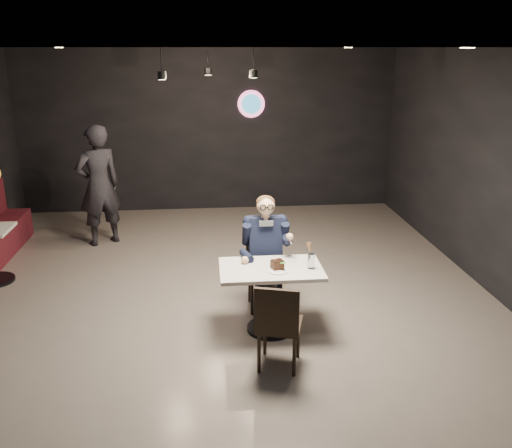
{
  "coord_description": "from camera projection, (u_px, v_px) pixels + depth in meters",
  "views": [
    {
      "loc": [
        -0.09,
        -5.72,
        3.0
      ],
      "look_at": [
        0.48,
        0.22,
        1.05
      ],
      "focal_mm": 38.0,
      "sensor_mm": 36.0,
      "label": 1
    }
  ],
  "objects": [
    {
      "name": "mint_leaf",
      "position": [
        283.0,
        263.0,
        5.69
      ],
      "size": [
        0.07,
        0.04,
        0.01
      ],
      "primitive_type": "ellipsoid",
      "color": "#2B852C",
      "rests_on": "cake_slice"
    },
    {
      "name": "pendant_lights",
      "position": [
        208.0,
        57.0,
        7.35
      ],
      "size": [
        1.4,
        1.2,
        0.36
      ],
      "primitive_type": "cube",
      "color": "black",
      "rests_on": "floor"
    },
    {
      "name": "wall_sign",
      "position": [
        251.0,
        104.0,
        10.03
      ],
      "size": [
        0.5,
        0.06,
        0.5
      ],
      "primitive_type": null,
      "color": "pink",
      "rests_on": "floor"
    },
    {
      "name": "chair_far",
      "position": [
        265.0,
        272.0,
        6.42
      ],
      "size": [
        0.42,
        0.46,
        0.92
      ],
      "primitive_type": "cube",
      "color": "black",
      "rests_on": "floor"
    },
    {
      "name": "passerby",
      "position": [
        99.0,
        186.0,
        8.43
      ],
      "size": [
        0.83,
        0.75,
        1.9
      ],
      "primitive_type": "imported",
      "rotation": [
        0.0,
        0.0,
        3.68
      ],
      "color": "black",
      "rests_on": "floor"
    },
    {
      "name": "floor",
      "position": [
        217.0,
        316.0,
        6.35
      ],
      "size": [
        9.0,
        9.0,
        0.0
      ],
      "primitive_type": "plane",
      "color": "#6B6259",
      "rests_on": "ground"
    },
    {
      "name": "main_table",
      "position": [
        271.0,
        299.0,
        5.93
      ],
      "size": [
        1.1,
        0.7,
        0.75
      ],
      "primitive_type": "cube",
      "color": "silver",
      "rests_on": "floor"
    },
    {
      "name": "cake_slice",
      "position": [
        277.0,
        265.0,
        5.74
      ],
      "size": [
        0.15,
        0.13,
        0.09
      ],
      "primitive_type": "cube",
      "rotation": [
        0.0,
        0.0,
        0.35
      ],
      "color": "black",
      "rests_on": "dessert_plate"
    },
    {
      "name": "seated_man",
      "position": [
        265.0,
        252.0,
        6.34
      ],
      "size": [
        0.6,
        0.8,
        1.44
      ],
      "primitive_type": "cube",
      "color": "black",
      "rests_on": "floor"
    },
    {
      "name": "wafer_cone",
      "position": [
        310.0,
        248.0,
        5.71
      ],
      "size": [
        0.07,
        0.07,
        0.12
      ],
      "primitive_type": "cone",
      "rotation": [
        0.0,
        0.0,
        0.26
      ],
      "color": "tan",
      "rests_on": "sundae_glass"
    },
    {
      "name": "sundae_glass",
      "position": [
        311.0,
        261.0,
        5.77
      ],
      "size": [
        0.07,
        0.07,
        0.16
      ],
      "primitive_type": "cylinder",
      "color": "silver",
      "rests_on": "main_table"
    },
    {
      "name": "chair_near",
      "position": [
        279.0,
        323.0,
        5.24
      ],
      "size": [
        0.53,
        0.56,
        0.92
      ],
      "primitive_type": "cube",
      "rotation": [
        0.0,
        0.0,
        -0.28
      ],
      "color": "black",
      "rests_on": "floor"
    },
    {
      "name": "dessert_plate",
      "position": [
        278.0,
        271.0,
        5.71
      ],
      "size": [
        0.22,
        0.22,
        0.01
      ],
      "primitive_type": "cylinder",
      "color": "white",
      "rests_on": "main_table"
    }
  ]
}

